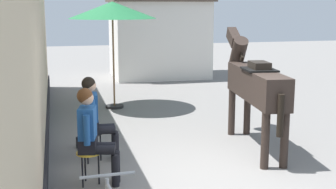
# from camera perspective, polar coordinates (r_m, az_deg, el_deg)

# --- Properties ---
(ground_plane) EXTENTS (40.00, 40.00, 0.00)m
(ground_plane) POSITION_cam_1_polar(r_m,az_deg,el_deg) (9.65, -0.27, -4.03)
(ground_plane) COLOR slate
(pub_facade_wall) EXTENTS (0.34, 14.00, 3.40)m
(pub_facade_wall) POSITION_cam_1_polar(r_m,az_deg,el_deg) (7.63, -16.45, 3.27)
(pub_facade_wall) COLOR #CCB793
(pub_facade_wall) RESTS_ON ground_plane
(distant_cottage) EXTENTS (3.40, 2.60, 3.50)m
(distant_cottage) POSITION_cam_1_polar(r_m,az_deg,el_deg) (16.29, -1.16, 8.53)
(distant_cottage) COLOR silver
(distant_cottage) RESTS_ON ground_plane
(seated_visitor_near) EXTENTS (0.61, 0.48, 1.39)m
(seated_visitor_near) POSITION_cam_1_polar(r_m,az_deg,el_deg) (6.53, -9.32, -4.51)
(seated_visitor_near) COLOR gold
(seated_visitor_near) RESTS_ON ground_plane
(seated_visitor_far) EXTENTS (0.61, 0.49, 1.39)m
(seated_visitor_far) POSITION_cam_1_polar(r_m,az_deg,el_deg) (7.50, -9.00, -2.46)
(seated_visitor_far) COLOR black
(seated_visitor_far) RESTS_ON ground_plane
(saddled_horse_center) EXTENTS (0.68, 2.99, 2.06)m
(saddled_horse_center) POSITION_cam_1_polar(r_m,az_deg,el_deg) (8.20, 10.59, 1.37)
(saddled_horse_center) COLOR #2D231E
(saddled_horse_center) RESTS_ON ground_plane
(cafe_parasol) EXTENTS (2.10, 2.10, 2.58)m
(cafe_parasol) POSITION_cam_1_polar(r_m,az_deg,el_deg) (11.24, -6.86, 10.21)
(cafe_parasol) COLOR black
(cafe_parasol) RESTS_ON ground_plane
(satchel_bag) EXTENTS (0.30, 0.21, 0.20)m
(satchel_bag) POSITION_cam_1_polar(r_m,az_deg,el_deg) (8.43, -10.24, -5.75)
(satchel_bag) COLOR black
(satchel_bag) RESTS_ON ground_plane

